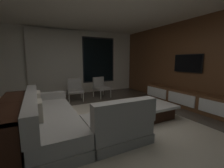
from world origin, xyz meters
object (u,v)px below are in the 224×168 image
sectional_couch (67,121)px  mounted_tv (188,63)px  accent_chair_near_window (101,86)px  media_console (187,99)px  book_stack_on_coffee_table (142,101)px  accent_chair_by_curtain (75,88)px  console_table_behind_couch (12,120)px  coffee_table (146,109)px

sectional_couch → mounted_tv: size_ratio=2.60×
accent_chair_near_window → media_console: size_ratio=0.25×
media_console → sectional_couch: bearing=-178.3°
sectional_couch → book_stack_on_coffee_table: 1.90m
sectional_couch → book_stack_on_coffee_table: sectional_couch is taller
sectional_couch → accent_chair_near_window: (1.79, 2.59, 0.14)m
sectional_couch → accent_chair_by_curtain: (0.76, 2.56, 0.14)m
console_table_behind_couch → sectional_couch: bearing=-8.1°
mounted_tv → coffee_table: bearing=-172.9°
book_stack_on_coffee_table → mounted_tv: bearing=6.0°
accent_chair_near_window → mounted_tv: mounted_tv is taller
accent_chair_by_curtain → console_table_behind_couch: bearing=-124.5°
book_stack_on_coffee_table → accent_chair_near_window: bearing=92.4°
accent_chair_by_curtain → mounted_tv: 3.89m
sectional_couch → mounted_tv: mounted_tv is taller
accent_chair_near_window → console_table_behind_couch: 3.65m
accent_chair_near_window → media_console: 3.09m
media_console → accent_chair_near_window: bearing=126.3°
media_console → console_table_behind_couch: bearing=179.7°
accent_chair_by_curtain → console_table_behind_couch: size_ratio=0.37×
book_stack_on_coffee_table → accent_chair_near_window: accent_chair_near_window is taller
accent_chair_near_window → mounted_tv: size_ratio=0.81×
coffee_table → book_stack_on_coffee_table: book_stack_on_coffee_table is taller
book_stack_on_coffee_table → accent_chair_by_curtain: accent_chair_by_curtain is taller
console_table_behind_couch → accent_chair_near_window: bearing=42.3°
coffee_table → console_table_behind_couch: bearing=179.0°
sectional_couch → accent_chair_near_window: sectional_couch is taller
coffee_table → media_console: media_console is taller
coffee_table → mounted_tv: mounted_tv is taller
sectional_couch → coffee_table: (1.99, 0.08, -0.10)m
book_stack_on_coffee_table → accent_chair_near_window: 2.49m
book_stack_on_coffee_table → coffee_table: bearing=-13.0°
sectional_couch → coffee_table: size_ratio=2.16×
book_stack_on_coffee_table → mounted_tv: (1.90, 0.20, 0.93)m
sectional_couch → media_console: sectional_couch is taller
accent_chair_near_window → console_table_behind_couch: accent_chair_near_window is taller
mounted_tv → book_stack_on_coffee_table: bearing=-174.0°
mounted_tv → sectional_couch: bearing=-175.4°
coffee_table → accent_chair_near_window: accent_chair_near_window is taller
sectional_couch → accent_chair_near_window: size_ratio=3.21×
coffee_table → accent_chair_near_window: 2.53m
media_console → mounted_tv: bearing=47.5°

